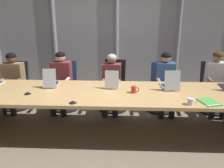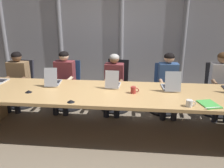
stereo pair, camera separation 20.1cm
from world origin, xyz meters
The scene contains 21 objects.
ground_plane centered at (0.00, 0.00, 0.00)m, with size 14.67×14.67×0.00m, color #7F705B.
conference_table centered at (0.00, 0.00, 0.60)m, with size 4.70×1.16×0.73m.
curtain_backdrop centered at (0.00, 2.22, 1.38)m, with size 7.33×0.17×2.75m.
laptop_left_mid centered at (-1.01, 0.27, 0.79)m, with size 0.25×0.43×0.32m.
laptop_center centered at (0.03, 0.27, 0.79)m, with size 0.24×0.39×0.30m.
laptop_right_mid centered at (0.98, 0.23, 0.79)m, with size 0.27×0.42×0.33m.
office_chair_left_end centered at (-2.01, 1.03, 0.36)m, with size 0.60×0.61×0.94m.
office_chair_left_mid centered at (-0.98, 1.03, 0.36)m, with size 0.60×0.60×0.95m.
office_chair_center centered at (0.02, 1.04, 0.37)m, with size 0.60×0.61×0.99m.
office_chair_right_mid centered at (0.99, 1.03, 0.35)m, with size 0.60×0.60×0.93m.
office_chair_right_end centered at (2.02, 1.04, 0.37)m, with size 0.60×0.60×0.97m.
person_left_end centered at (-2.00, 0.88, 0.67)m, with size 0.42×0.55×1.16m.
person_left_mid centered at (-1.02, 0.88, 0.68)m, with size 0.41×0.55×1.19m.
person_center centered at (-0.02, 0.87, 0.66)m, with size 0.39×0.56×1.15m.
person_right_mid centered at (1.03, 0.87, 0.68)m, with size 0.38×0.55×1.19m.
person_right_end centered at (2.00, 0.88, 0.70)m, with size 0.40×0.56×1.22m.
coffee_mug_near centered at (0.38, -0.02, 0.78)m, with size 0.13×0.08×0.11m.
coffee_mug_far centered at (1.13, -0.46, 0.78)m, with size 0.13×0.09×0.09m.
conference_mic_middle centered at (-1.26, -0.16, 0.75)m, with size 0.11×0.11×0.04m, color black.
conference_mic_right_side centered at (-0.49, -0.48, 0.75)m, with size 0.11×0.11×0.04m, color black.
spiral_notepad centered at (1.41, -0.38, 0.74)m, with size 0.29×0.35×0.03m.
Camera 2 is at (0.39, -3.40, 1.98)m, focal length 36.97 mm.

